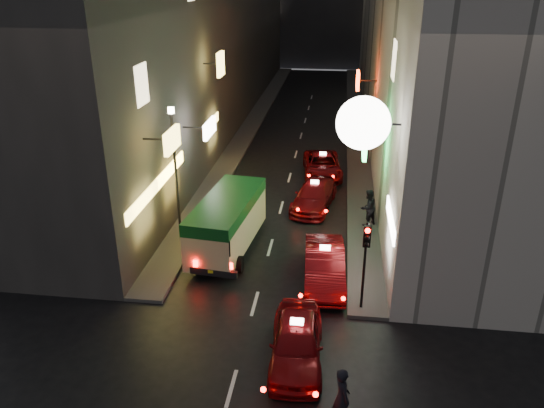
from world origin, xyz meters
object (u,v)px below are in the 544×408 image
at_px(taxi_near, 297,339).
at_px(traffic_light, 366,249).
at_px(minibus, 227,218).
at_px(pedestrian_crossing, 342,393).
at_px(lamp_post, 175,167).

height_order(taxi_near, traffic_light, traffic_light).
xyz_separation_m(minibus, taxi_near, (3.70, -7.03, -0.75)).
height_order(minibus, traffic_light, traffic_light).
xyz_separation_m(pedestrian_crossing, lamp_post, (-7.50, 9.89, 2.67)).
bearing_deg(traffic_light, taxi_near, -126.36).
distance_m(minibus, pedestrian_crossing, 10.79).
bearing_deg(pedestrian_crossing, taxi_near, 7.47).
xyz_separation_m(taxi_near, traffic_light, (2.16, 2.93, 1.86)).
height_order(minibus, lamp_post, lamp_post).
xyz_separation_m(minibus, traffic_light, (5.86, -4.10, 1.10)).
xyz_separation_m(minibus, pedestrian_crossing, (5.16, -9.46, -0.53)).
relative_size(taxi_near, pedestrian_crossing, 2.53).
bearing_deg(lamp_post, pedestrian_crossing, -52.83).
height_order(minibus, taxi_near, minibus).
distance_m(taxi_near, lamp_post, 10.03).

